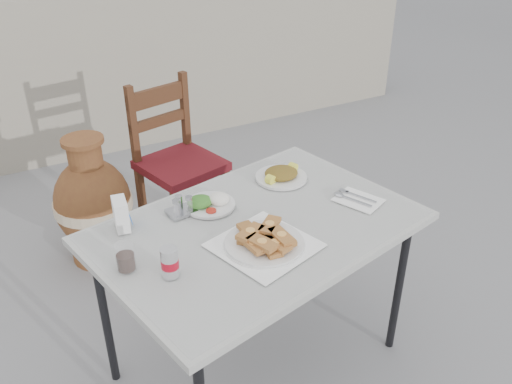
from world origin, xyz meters
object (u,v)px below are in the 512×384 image
cafe_table (257,235)px  napkin_holder (121,214)px  chair (177,160)px  salad_rice_plate (209,202)px  soda_can (170,262)px  condiment_caddy (181,208)px  salad_chopped_plate (281,175)px  cola_glass (125,258)px  terracotta_urn (93,204)px  pide_plate (264,239)px

cafe_table → napkin_holder: (-0.46, 0.22, 0.11)m
napkin_holder → chair: chair is taller
cafe_table → chair: chair is taller
salad_rice_plate → soda_can: bearing=-130.7°
salad_rice_plate → condiment_caddy: (-0.12, 0.00, 0.01)m
salad_chopped_plate → chair: bearing=101.1°
cola_glass → napkin_holder: 0.26m
cafe_table → condiment_caddy: size_ratio=11.71×
cafe_table → napkin_holder: napkin_holder is taller
napkin_holder → terracotta_urn: bearing=94.6°
cafe_table → cola_glass: 0.53m
napkin_holder → condiment_caddy: size_ratio=1.03×
cola_glass → terracotta_urn: bearing=84.3°
napkin_holder → cola_glass: bearing=-95.5°
cafe_table → soda_can: 0.44m
salad_rice_plate → terracotta_urn: (-0.30, 0.92, -0.41)m
soda_can → chair: chair is taller
condiment_caddy → terracotta_urn: condiment_caddy is taller
cafe_table → salad_rice_plate: size_ratio=6.52×
cafe_table → terracotta_urn: same height
cafe_table → salad_chopped_plate: size_ratio=5.93×
terracotta_urn → condiment_caddy: bearing=-78.9°
pide_plate → napkin_holder: (-0.41, 0.36, 0.03)m
cafe_table → condiment_caddy: (-0.23, 0.21, 0.08)m
salad_rice_plate → soda_can: size_ratio=1.94×
pide_plate → terracotta_urn: pide_plate is taller
cafe_table → chair: (0.10, 1.14, -0.20)m
salad_rice_plate → terracotta_urn: 1.05m
salad_chopped_plate → terracotta_urn: 1.17m
salad_rice_plate → chair: size_ratio=0.22×
cafe_table → soda_can: bearing=-161.6°
cola_glass → terracotta_urn: cola_glass is taller
terracotta_urn → soda_can: bearing=-89.9°
salad_chopped_plate → napkin_holder: 0.73m
salad_rice_plate → napkin_holder: (-0.35, 0.02, 0.04)m
napkin_holder → condiment_caddy: bearing=5.2°
cafe_table → napkin_holder: bearing=154.2°
cafe_table → pide_plate: 0.17m
chair → terracotta_urn: (-0.50, -0.01, -0.14)m
napkin_holder → terracotta_urn: 1.01m
salad_chopped_plate → chair: 0.93m
cafe_table → pide_plate: (-0.05, -0.14, 0.08)m
pide_plate → soda_can: soda_can is taller
salad_rice_plate → soda_can: 0.45m
pide_plate → soda_can: (-0.36, 0.00, 0.02)m
pide_plate → salad_chopped_plate: size_ratio=1.76×
salad_rice_plate → chair: chair is taller
salad_chopped_plate → napkin_holder: napkin_holder is taller
salad_rice_plate → cola_glass: cola_glass is taller
soda_can → terracotta_urn: (-0.00, 1.26, -0.45)m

